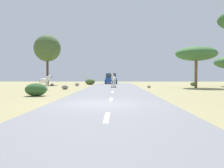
{
  "coord_description": "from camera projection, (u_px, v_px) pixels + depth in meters",
  "views": [
    {
      "loc": [
        0.76,
        -11.8,
        1.41
      ],
      "look_at": [
        0.44,
        6.33,
        0.78
      ],
      "focal_mm": 38.8,
      "sensor_mm": 36.0,
      "label": 1
    }
  ],
  "objects": [
    {
      "name": "rock_1",
      "position": [
        52.0,
        85.0,
        33.11
      ],
      "size": [
        0.48,
        0.38,
        0.33
      ],
      "primitive_type": "ellipsoid",
      "color": "gray",
      "rests_on": "ground_plane"
    },
    {
      "name": "rock_4",
      "position": [
        77.0,
        84.0,
        32.29
      ],
      "size": [
        0.62,
        0.43,
        0.46
      ],
      "primitive_type": "ellipsoid",
      "color": "#A89E8C",
      "rests_on": "ground_plane"
    },
    {
      "name": "tree_0",
      "position": [
        47.0,
        48.0,
        36.81
      ],
      "size": [
        4.05,
        4.05,
        7.6
      ],
      "color": "#4C3823",
      "rests_on": "ground_plane"
    },
    {
      "name": "ground_plane",
      "position": [
        101.0,
        104.0,
        11.85
      ],
      "size": [
        90.0,
        90.0,
        0.0
      ],
      "primitive_type": "plane",
      "color": "#998E60"
    },
    {
      "name": "rock_3",
      "position": [
        149.0,
        87.0,
        27.52
      ],
      "size": [
        0.41,
        0.41,
        0.31
      ],
      "primitive_type": "ellipsoid",
      "color": "gray",
      "rests_on": "ground_plane"
    },
    {
      "name": "zebra_0",
      "position": [
        113.0,
        79.0,
        27.53
      ],
      "size": [
        0.71,
        1.73,
        1.65
      ],
      "rotation": [
        0.0,
        0.0,
        2.91
      ],
      "color": "silver",
      "rests_on": "road"
    },
    {
      "name": "lane_markings",
      "position": [
        109.0,
        106.0,
        10.84
      ],
      "size": [
        0.16,
        56.0,
        0.01
      ],
      "color": "silver",
      "rests_on": "road"
    },
    {
      "name": "zebra_2",
      "position": [
        44.0,
        81.0,
        23.72
      ],
      "size": [
        1.48,
        0.86,
        1.48
      ],
      "rotation": [
        0.0,
        0.0,
        4.3
      ],
      "color": "silver",
      "rests_on": "ground_plane"
    },
    {
      "name": "bush_0",
      "position": [
        36.0,
        90.0,
        16.69
      ],
      "size": [
        1.48,
        1.33,
        0.89
      ],
      "primitive_type": "ellipsoid",
      "color": "#2D5628",
      "rests_on": "ground_plane"
    },
    {
      "name": "tree_3",
      "position": [
        196.0,
        54.0,
        27.7
      ],
      "size": [
        4.67,
        4.67,
        4.74
      ],
      "color": "brown",
      "rests_on": "ground_plane"
    },
    {
      "name": "rock_0",
      "position": [
        65.0,
        87.0,
        24.52
      ],
      "size": [
        0.66,
        0.49,
        0.44
      ],
      "primitive_type": "ellipsoid",
      "color": "gray",
      "rests_on": "ground_plane"
    },
    {
      "name": "car_0",
      "position": [
        111.0,
        79.0,
        40.53
      ],
      "size": [
        2.14,
        4.4,
        1.74
      ],
      "rotation": [
        0.0,
        0.0,
        0.04
      ],
      "color": "#1E479E",
      "rests_on": "road"
    },
    {
      "name": "bush_1",
      "position": [
        194.0,
        84.0,
        32.8
      ],
      "size": [
        0.9,
        0.81,
        0.54
      ],
      "primitive_type": "ellipsoid",
      "color": "#425B2D",
      "rests_on": "ground_plane"
    },
    {
      "name": "bush_2",
      "position": [
        90.0,
        82.0,
        37.56
      ],
      "size": [
        1.5,
        1.35,
        0.9
      ],
      "primitive_type": "ellipsoid",
      "color": "#425B2D",
      "rests_on": "ground_plane"
    },
    {
      "name": "road",
      "position": [
        110.0,
        104.0,
        11.84
      ],
      "size": [
        6.0,
        64.0,
        0.05
      ],
      "primitive_type": "cube",
      "color": "slate",
      "rests_on": "ground_plane"
    }
  ]
}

